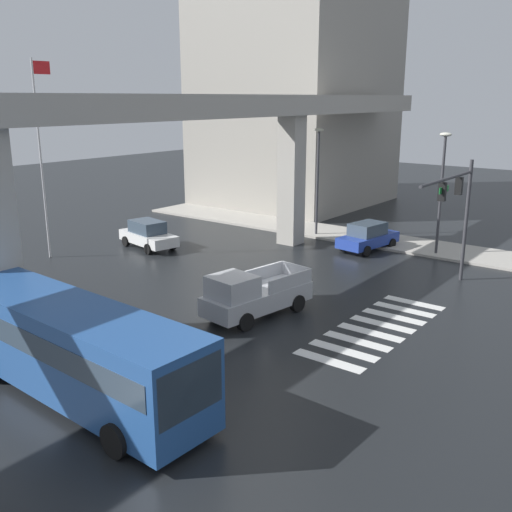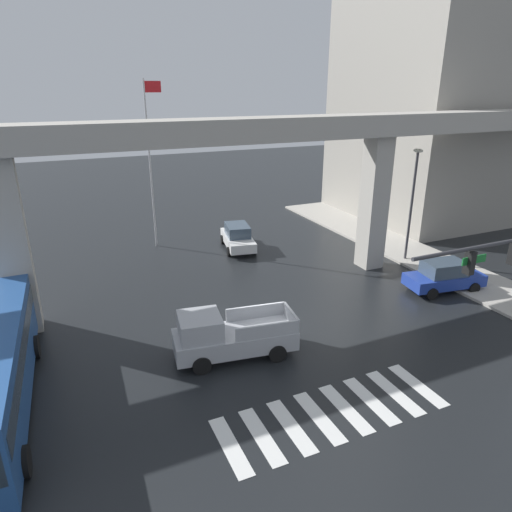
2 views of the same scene
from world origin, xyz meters
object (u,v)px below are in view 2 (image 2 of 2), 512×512
(sedan_white, at_px, (238,237))
(street_lamp_mid_block, at_px, (413,192))
(sedan_blue, at_px, (444,276))
(traffic_signal_mast, at_px, (508,272))
(pickup_truck, at_px, (228,336))
(flagpole, at_px, (151,155))

(sedan_white, relative_size, street_lamp_mid_block, 0.63)
(sedan_blue, distance_m, traffic_signal_mast, 8.74)
(pickup_truck, xyz_separation_m, flagpole, (0.48, 15.48, 5.45))
(sedan_white, relative_size, traffic_signal_mast, 0.70)
(flagpole, bearing_deg, sedan_blue, -47.56)
(sedan_white, bearing_deg, flagpole, 149.77)
(street_lamp_mid_block, bearing_deg, sedan_white, 143.95)
(sedan_blue, relative_size, flagpole, 0.40)
(traffic_signal_mast, relative_size, street_lamp_mid_block, 0.90)
(traffic_signal_mast, xyz_separation_m, flagpole, (-8.56, 20.83, 2.05))
(sedan_blue, distance_m, street_lamp_mid_block, 5.98)
(pickup_truck, bearing_deg, sedan_blue, 5.77)
(sedan_blue, distance_m, flagpole, 19.95)
(pickup_truck, relative_size, flagpole, 0.47)
(pickup_truck, distance_m, street_lamp_mid_block, 16.22)
(flagpole, bearing_deg, pickup_truck, -91.79)
(sedan_blue, height_order, sedan_white, same)
(pickup_truck, distance_m, flagpole, 16.42)
(pickup_truck, distance_m, traffic_signal_mast, 11.04)
(pickup_truck, bearing_deg, street_lamp_mid_block, 21.79)
(pickup_truck, height_order, traffic_signal_mast, traffic_signal_mast)
(traffic_signal_mast, relative_size, flagpole, 0.58)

